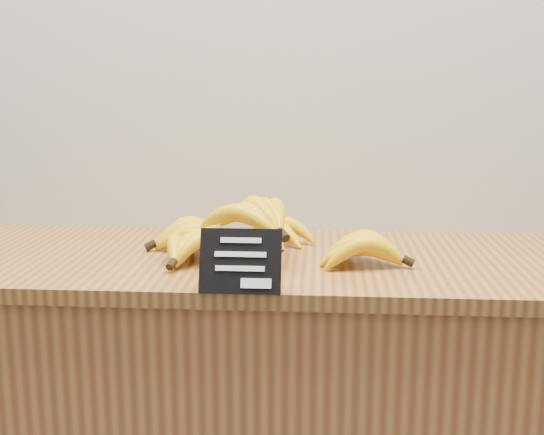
# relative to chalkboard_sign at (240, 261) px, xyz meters

# --- Properties ---
(counter_top) EXTENTS (1.46, 0.54, 0.03)m
(counter_top) POSITION_rel_chalkboard_sign_xyz_m (0.04, 0.26, -0.07)
(counter_top) COLOR #98642F
(counter_top) RESTS_ON counter
(chalkboard_sign) EXTENTS (0.14, 0.05, 0.11)m
(chalkboard_sign) POSITION_rel_chalkboard_sign_xyz_m (0.00, 0.00, 0.00)
(chalkboard_sign) COLOR black
(chalkboard_sign) RESTS_ON counter_top
(banana_pile) EXTENTS (0.55, 0.36, 0.13)m
(banana_pile) POSITION_rel_chalkboard_sign_xyz_m (-0.00, 0.24, -0.01)
(banana_pile) COLOR #E6BE09
(banana_pile) RESTS_ON counter_top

